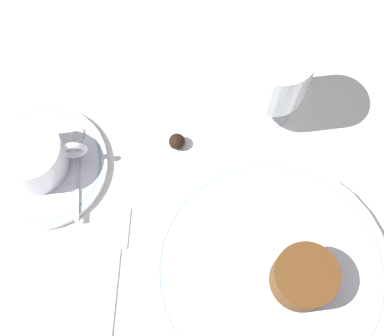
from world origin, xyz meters
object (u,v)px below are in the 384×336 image
Objects in this scene: dinner_plate at (270,271)px; dessert_cake at (304,277)px; coffee_cup at (32,156)px; wine_glass at (276,75)px; fork at (116,264)px.

dessert_cake reaches higher than dinner_plate.
dinner_plate is 0.04m from dessert_cake.
coffee_cup reaches higher than dinner_plate.
dinner_plate is at bearing -100.02° from wine_glass.
fork is at bearing 166.20° from dessert_cake.
coffee_cup is at bearing 147.46° from dessert_cake.
fork is 2.55× the size of dessert_cake.
coffee_cup is at bearing 146.93° from dinner_plate.
dessert_cake is (-0.01, -0.22, -0.05)m from wine_glass.
wine_glass reaches higher than dinner_plate.
dessert_cake is (0.29, -0.18, -0.00)m from coffee_cup.
wine_glass is (0.04, 0.21, 0.08)m from dinner_plate.
wine_glass is at bearing 39.51° from fork.
dinner_plate is 2.59× the size of coffee_cup.
wine_glass reaches higher than fork.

